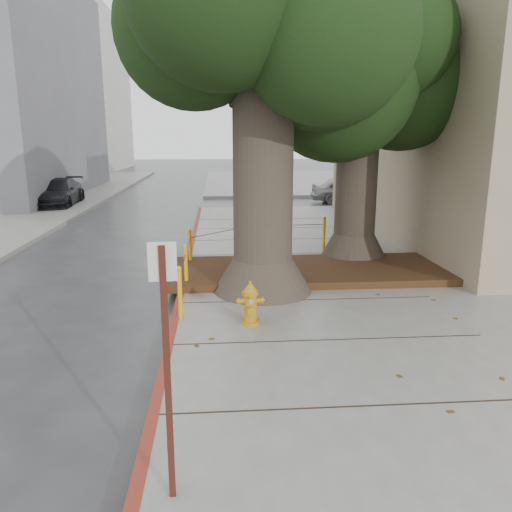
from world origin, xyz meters
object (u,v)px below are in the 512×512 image
at_px(fire_hydrant, 250,303).
at_px(signpost, 167,360).
at_px(car_dark, 57,193).
at_px(car_red, 383,191).
at_px(car_silver, 350,190).

distance_m(fire_hydrant, signpost, 4.36).
bearing_deg(car_dark, car_red, -2.91).
relative_size(car_silver, car_red, 0.94).
distance_m(signpost, car_red, 22.24).
height_order(signpost, car_red, signpost).
bearing_deg(signpost, car_dark, 106.86).
relative_size(signpost, car_red, 0.56).
bearing_deg(fire_hydrant, car_red, 61.19).
xyz_separation_m(car_silver, car_red, (1.49, -0.73, 0.02)).
height_order(car_silver, car_red, car_red).
bearing_deg(car_silver, fire_hydrant, 163.40).
relative_size(fire_hydrant, car_silver, 0.20).
distance_m(fire_hydrant, car_red, 18.05).
relative_size(fire_hydrant, car_dark, 0.16).
relative_size(car_silver, car_dark, 0.84).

